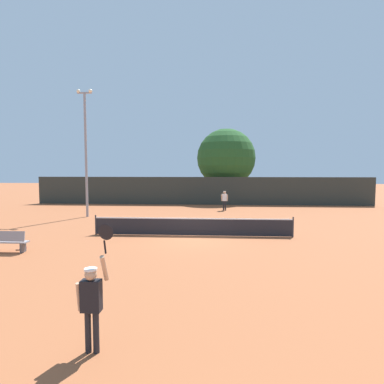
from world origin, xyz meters
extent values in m
plane|color=#9E5633|center=(0.00, 0.00, 0.00)|extent=(120.00, 120.00, 0.00)
cube|color=#232328|center=(0.00, 0.00, 0.48)|extent=(10.59, 0.03, 0.91)
cube|color=white|center=(0.00, 0.00, 0.93)|extent=(10.59, 0.04, 0.06)
cylinder|color=#333338|center=(-5.29, 0.00, 0.54)|extent=(0.08, 0.08, 1.07)
cylinder|color=#333338|center=(5.29, 0.00, 0.54)|extent=(0.08, 0.08, 1.07)
cube|color=#2D332D|center=(0.00, 14.80, 1.38)|extent=(33.51, 0.12, 2.77)
cube|color=black|center=(-1.28, -10.95, 1.14)|extent=(0.38, 0.22, 0.62)
sphere|color=tan|center=(-1.28, -10.95, 1.56)|extent=(0.24, 0.24, 0.24)
cylinder|color=white|center=(-1.28, -10.95, 1.66)|extent=(0.25, 0.25, 0.04)
cylinder|color=black|center=(-1.36, -10.95, 0.42)|extent=(0.12, 0.12, 0.83)
cylinder|color=black|center=(-1.20, -10.95, 0.42)|extent=(0.12, 0.12, 0.83)
cylinder|color=tan|center=(-1.52, -10.95, 1.11)|extent=(0.09, 0.18, 0.59)
cylinder|color=tan|center=(-1.04, -10.86, 1.66)|extent=(0.09, 0.33, 0.56)
cylinder|color=black|center=(-1.04, -10.80, 2.06)|extent=(0.04, 0.11, 0.28)
ellipsoid|color=black|center=(-1.04, -10.74, 2.35)|extent=(0.30, 0.13, 0.36)
cube|color=white|center=(2.11, 10.48, 1.12)|extent=(0.38, 0.22, 0.60)
sphere|color=tan|center=(2.11, 10.48, 1.53)|extent=(0.23, 0.23, 0.23)
cylinder|color=white|center=(2.11, 10.48, 1.63)|extent=(0.24, 0.24, 0.04)
cylinder|color=black|center=(2.03, 10.48, 0.41)|extent=(0.12, 0.12, 0.82)
cylinder|color=black|center=(2.19, 10.48, 0.41)|extent=(0.12, 0.12, 0.82)
cylinder|color=tan|center=(1.87, 10.48, 1.09)|extent=(0.09, 0.17, 0.58)
cylinder|color=tan|center=(2.35, 10.48, 1.09)|extent=(0.09, 0.16, 0.58)
sphere|color=#CCE033|center=(1.59, 3.22, 0.03)|extent=(0.07, 0.07, 0.07)
cylinder|color=black|center=(-7.43, -3.55, 0.02)|extent=(0.28, 0.04, 0.04)
ellipsoid|color=red|center=(-7.43, -3.23, 0.02)|extent=(0.28, 0.36, 0.04)
cube|color=gray|center=(-7.76, -3.84, 0.45)|extent=(1.80, 0.40, 0.06)
cube|color=gray|center=(-7.76, -4.02, 0.73)|extent=(1.80, 0.12, 0.44)
cube|color=#4C4C51|center=(-7.06, -3.84, 0.23)|extent=(0.08, 0.36, 0.45)
cylinder|color=gray|center=(-8.28, 6.26, 4.53)|extent=(0.18, 0.18, 9.06)
cube|color=gray|center=(-8.28, 6.26, 9.11)|extent=(1.10, 0.10, 0.10)
sphere|color=#F2EDCC|center=(-8.73, 6.26, 9.24)|extent=(0.28, 0.28, 0.28)
sphere|color=#F2EDCC|center=(-7.83, 6.26, 9.24)|extent=(0.28, 0.28, 0.28)
cylinder|color=brown|center=(2.56, 18.17, 1.18)|extent=(0.56, 0.56, 2.37)
sphere|color=#235123|center=(2.56, 18.17, 4.75)|extent=(6.35, 6.35, 6.35)
cube|color=navy|center=(9.40, 22.58, 0.60)|extent=(2.13, 4.30, 0.90)
cube|color=#2D333D|center=(9.40, 22.28, 1.37)|extent=(1.82, 2.29, 0.64)
cylinder|color=black|center=(8.55, 23.98, 0.30)|extent=(0.22, 0.60, 0.60)
cylinder|color=black|center=(10.25, 23.98, 0.30)|extent=(0.22, 0.60, 0.60)
cylinder|color=black|center=(8.55, 21.18, 0.30)|extent=(0.22, 0.60, 0.60)
cylinder|color=black|center=(10.25, 21.18, 0.30)|extent=(0.22, 0.60, 0.60)
camera|label=1|loc=(1.04, -16.79, 3.59)|focal=29.74mm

